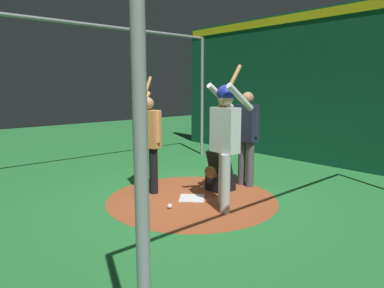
% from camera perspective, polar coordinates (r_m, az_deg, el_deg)
% --- Properties ---
extents(ground_plane, '(25.29, 25.29, 0.00)m').
position_cam_1_polar(ground_plane, '(6.00, -0.00, -8.98)').
color(ground_plane, '#287A38').
extents(dirt_circle, '(2.89, 2.89, 0.01)m').
position_cam_1_polar(dirt_circle, '(6.00, -0.00, -8.95)').
color(dirt_circle, '#9E4C28').
rests_on(dirt_circle, ground).
extents(home_plate, '(0.59, 0.59, 0.01)m').
position_cam_1_polar(home_plate, '(6.00, -0.00, -8.87)').
color(home_plate, white).
rests_on(home_plate, dirt_circle).
extents(batter, '(0.68, 0.49, 2.24)m').
position_cam_1_polar(batter, '(5.27, 5.49, 1.64)').
color(batter, '#BCBCC0').
rests_on(batter, ground).
extents(catcher, '(0.58, 0.40, 0.99)m').
position_cam_1_polar(catcher, '(6.35, 4.48, -4.28)').
color(catcher, black).
rests_on(catcher, ground).
extents(umpire, '(0.22, 0.49, 1.80)m').
position_cam_1_polar(umpire, '(6.63, 8.98, 1.71)').
color(umpire, '#4C4C51').
rests_on(umpire, ground).
extents(visitor, '(0.54, 0.59, 2.08)m').
position_cam_1_polar(visitor, '(6.17, -7.18, 0.98)').
color(visitor, black).
rests_on(visitor, ground).
extents(back_wall, '(0.22, 9.29, 3.71)m').
position_cam_1_polar(back_wall, '(8.99, 20.57, 8.72)').
color(back_wall, '#0F472D').
rests_on(back_wall, ground).
extents(cage_frame, '(5.60, 5.54, 3.18)m').
position_cam_1_polar(cage_frame, '(5.70, -0.00, 12.57)').
color(cage_frame, gray).
rests_on(cage_frame, ground).
extents(bat_rack, '(0.82, 0.20, 1.05)m').
position_cam_1_polar(bat_rack, '(10.35, 6.98, 1.65)').
color(bat_rack, olive).
rests_on(bat_rack, ground).
extents(baseball_0, '(0.07, 0.07, 0.07)m').
position_cam_1_polar(baseball_0, '(5.54, -3.68, -10.15)').
color(baseball_0, white).
rests_on(baseball_0, dirt_circle).
extents(baseball_1, '(0.07, 0.07, 0.07)m').
position_cam_1_polar(baseball_1, '(6.35, -8.01, -7.61)').
color(baseball_1, white).
rests_on(baseball_1, dirt_circle).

